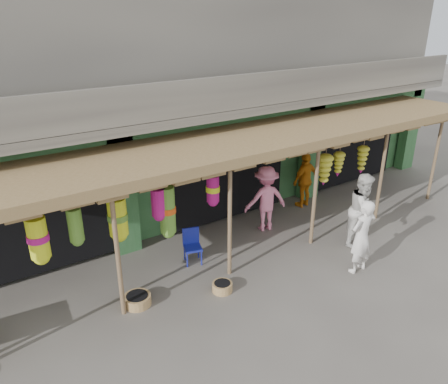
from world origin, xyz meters
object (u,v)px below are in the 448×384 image
person_vendor (305,180)px  person_shopper (266,199)px  blue_chair (192,244)px  person_front (361,237)px  person_right (363,210)px

person_vendor → person_shopper: person_shopper is taller
blue_chair → person_vendor: bearing=29.0°
person_front → person_shopper: (-0.48, 2.75, 0.02)m
blue_chair → person_vendor: person_vendor is taller
blue_chair → person_shopper: size_ratio=0.46×
person_shopper → person_front: bearing=114.7°
blue_chair → person_vendor: 4.44m
blue_chair → person_right: size_ratio=0.44×
person_front → person_vendor: 3.59m
blue_chair → person_shopper: person_shopper is taller
person_vendor → person_shopper: 1.99m
person_front → person_shopper: bearing=-83.6°
person_front → person_vendor: person_front is taller
person_right → person_shopper: person_right is taller
person_front → person_vendor: (1.43, 3.29, -0.03)m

